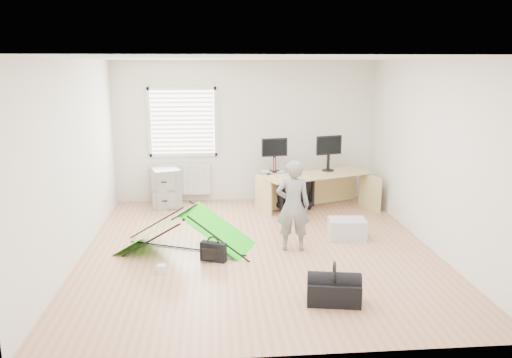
{
  "coord_description": "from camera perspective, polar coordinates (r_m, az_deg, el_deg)",
  "views": [
    {
      "loc": [
        -0.61,
        -6.82,
        2.63
      ],
      "look_at": [
        0.0,
        0.4,
        0.95
      ],
      "focal_mm": 35.0,
      "sensor_mm": 36.0,
      "label": 1
    }
  ],
  "objects": [
    {
      "name": "thermos",
      "position": [
        9.21,
        2.09,
        1.67
      ],
      "size": [
        0.08,
        0.08,
        0.26
      ],
      "primitive_type": "cylinder",
      "rotation": [
        0.0,
        0.0,
        -0.09
      ],
      "color": "#B36564",
      "rests_on": "desk"
    },
    {
      "name": "person",
      "position": [
        7.11,
        4.24,
        -3.06
      ],
      "size": [
        0.51,
        0.37,
        1.32
      ],
      "primitive_type": "imported",
      "rotation": [
        0.0,
        0.0,
        3.03
      ],
      "color": "slate",
      "rests_on": "ground"
    },
    {
      "name": "duffel_bag",
      "position": [
        5.79,
        8.88,
        -12.67
      ],
      "size": [
        0.64,
        0.4,
        0.26
      ],
      "primitive_type": "cube",
      "rotation": [
        0.0,
        0.0,
        -0.18
      ],
      "color": "black",
      "rests_on": "ground"
    },
    {
      "name": "office_chair",
      "position": [
        9.32,
        3.9,
        -1.36
      ],
      "size": [
        0.83,
        0.85,
        0.63
      ],
      "primitive_type": "imported",
      "rotation": [
        0.0,
        0.0,
        3.41
      ],
      "color": "black",
      "rests_on": "ground"
    },
    {
      "name": "keyboard",
      "position": [
        9.2,
        1.92,
        0.88
      ],
      "size": [
        0.43,
        0.17,
        0.02
      ],
      "primitive_type": "cube",
      "rotation": [
        0.0,
        0.0,
        -0.07
      ],
      "color": "beige",
      "rests_on": "desk"
    },
    {
      "name": "monitor_left",
      "position": [
        9.18,
        2.1,
        2.25
      ],
      "size": [
        0.49,
        0.18,
        0.46
      ],
      "primitive_type": "cube",
      "rotation": [
        0.0,
        0.0,
        0.16
      ],
      "color": "black",
      "rests_on": "desk"
    },
    {
      "name": "tote_bag",
      "position": [
        9.59,
        -10.07,
        -1.77
      ],
      "size": [
        0.37,
        0.18,
        0.42
      ],
      "primitive_type": "cube",
      "rotation": [
        0.0,
        0.0,
        -0.08
      ],
      "color": "teal",
      "rests_on": "ground"
    },
    {
      "name": "monitor_right",
      "position": [
        9.35,
        8.26,
        2.4
      ],
      "size": [
        0.52,
        0.25,
        0.48
      ],
      "primitive_type": "cube",
      "rotation": [
        0.0,
        0.0,
        0.28
      ],
      "color": "black",
      "rests_on": "desk"
    },
    {
      "name": "radiator",
      "position": [
        9.75,
        -8.18,
        -0.0
      ],
      "size": [
        1.0,
        0.12,
        0.6
      ],
      "primitive_type": "cube",
      "color": "silver",
      "rests_on": "back_wall"
    },
    {
      "name": "storage_crate",
      "position": [
        7.82,
        10.37,
        -5.63
      ],
      "size": [
        0.58,
        0.43,
        0.31
      ],
      "primitive_type": "cube",
      "rotation": [
        0.0,
        0.0,
        -0.08
      ],
      "color": "#B3B6BC",
      "rests_on": "ground"
    },
    {
      "name": "white_box",
      "position": [
        6.63,
        -10.74,
        -10.07
      ],
      "size": [
        0.11,
        0.11,
        0.11
      ],
      "primitive_type": "cube",
      "rotation": [
        0.0,
        0.0,
        -0.01
      ],
      "color": "silver",
      "rests_on": "ground"
    },
    {
      "name": "window",
      "position": [
        9.61,
        -8.38,
        6.45
      ],
      "size": [
        1.2,
        0.06,
        1.2
      ],
      "primitive_type": "cube",
      "color": "silver",
      "rests_on": "back_wall"
    },
    {
      "name": "kite",
      "position": [
        7.29,
        -8.04,
        -5.85
      ],
      "size": [
        2.01,
        1.46,
        0.57
      ],
      "primitive_type": null,
      "rotation": [
        0.0,
        0.0,
        -0.4
      ],
      "color": "#1DDD15",
      "rests_on": "ground"
    },
    {
      "name": "ground",
      "position": [
        7.33,
        0.27,
        -7.96
      ],
      "size": [
        5.5,
        5.5,
        0.0
      ],
      "primitive_type": "plane",
      "color": "tan",
      "rests_on": "ground"
    },
    {
      "name": "back_wall",
      "position": [
        9.68,
        -1.19,
        5.44
      ],
      "size": [
        5.0,
        0.02,
        2.7
      ],
      "primitive_type": "cube",
      "color": "silver",
      "rests_on": "ground"
    },
    {
      "name": "filing_cabinet",
      "position": [
        9.53,
        -10.32,
        -0.92
      ],
      "size": [
        0.64,
        0.74,
        0.73
      ],
      "primitive_type": "cube",
      "rotation": [
        0.0,
        0.0,
        0.31
      ],
      "color": "#939598",
      "rests_on": "ground"
    },
    {
      "name": "laptop_bag",
      "position": [
        6.88,
        -4.9,
        -8.29
      ],
      "size": [
        0.37,
        0.24,
        0.27
      ],
      "primitive_type": "cube",
      "rotation": [
        0.0,
        0.0,
        -0.41
      ],
      "color": "black",
      "rests_on": "ground"
    },
    {
      "name": "desk",
      "position": [
        9.17,
        7.0,
        -1.51
      ],
      "size": [
        2.1,
        1.32,
        0.68
      ],
      "primitive_type": "cube",
      "rotation": [
        0.0,
        0.0,
        0.37
      ],
      "color": "tan",
      "rests_on": "ground"
    }
  ]
}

